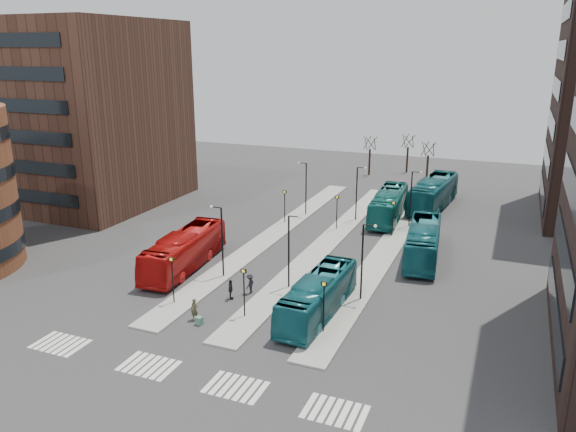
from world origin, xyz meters
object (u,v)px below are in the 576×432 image
at_px(red_bus, 185,250).
at_px(commuter_b, 231,289).
at_px(suitcase, 199,321).
at_px(commuter_c, 250,284).
at_px(teal_bus_d, 433,193).
at_px(commuter_a, 187,264).
at_px(teal_bus_b, 389,205).
at_px(teal_bus_a, 318,296).
at_px(traveller, 194,310).
at_px(teal_bus_c, 423,241).

xyz_separation_m(red_bus, commuter_b, (6.77, -4.21, -0.84)).
relative_size(suitcase, commuter_b, 0.36).
bearing_deg(commuter_c, red_bus, -107.48).
bearing_deg(teal_bus_d, commuter_a, -114.38).
height_order(teal_bus_b, commuter_b, teal_bus_b).
height_order(teal_bus_a, traveller, teal_bus_a).
height_order(teal_bus_d, commuter_c, teal_bus_d).
height_order(traveller, commuter_b, traveller).
bearing_deg(teal_bus_b, suitcase, -106.16).
height_order(suitcase, teal_bus_a, teal_bus_a).
height_order(teal_bus_a, teal_bus_b, teal_bus_b).
xyz_separation_m(suitcase, commuter_c, (1.00, 6.14, 0.52)).
bearing_deg(commuter_a, teal_bus_a, -178.92).
bearing_deg(commuter_c, teal_bus_d, 164.01).
bearing_deg(traveller, teal_bus_c, 56.28).
bearing_deg(teal_bus_b, teal_bus_a, -92.48).
xyz_separation_m(suitcase, teal_bus_b, (6.72, 30.22, 1.38)).
xyz_separation_m(teal_bus_b, commuter_a, (-12.76, -22.19, -0.92)).
bearing_deg(teal_bus_c, traveller, -130.70).
height_order(teal_bus_b, commuter_a, teal_bus_b).
bearing_deg(suitcase, teal_bus_a, 39.87).
xyz_separation_m(suitcase, commuter_a, (-6.04, 8.03, 0.46)).
bearing_deg(commuter_a, commuter_b, 165.99).
bearing_deg(red_bus, teal_bus_b, 52.97).
distance_m(red_bus, traveller, 10.27).
relative_size(teal_bus_b, teal_bus_c, 1.03).
bearing_deg(red_bus, commuter_a, -55.08).
relative_size(teal_bus_d, commuter_a, 8.73).
bearing_deg(teal_bus_b, traveller, -107.56).
relative_size(traveller, commuter_a, 1.08).
height_order(suitcase, traveller, traveller).
bearing_deg(commuter_b, teal_bus_c, -63.15).
xyz_separation_m(teal_bus_d, commuter_a, (-16.75, -28.93, -1.08)).
distance_m(teal_bus_b, teal_bus_d, 7.83).
xyz_separation_m(teal_bus_c, commuter_c, (-11.38, -13.08, -0.82)).
xyz_separation_m(traveller, commuter_b, (0.76, 4.08, -0.01)).
height_order(teal_bus_b, traveller, teal_bus_b).
xyz_separation_m(teal_bus_b, traveller, (-7.38, -29.74, -0.86)).
bearing_deg(commuter_a, teal_bus_d, -104.67).
xyz_separation_m(teal_bus_c, teal_bus_d, (-1.67, 17.74, 0.21)).
bearing_deg(red_bus, commuter_c, -24.04).
distance_m(teal_bus_b, commuter_c, 24.77).
bearing_deg(teal_bus_c, commuter_a, -154.60).
distance_m(teal_bus_d, commuter_b, 34.10).
xyz_separation_m(red_bus, commuter_c, (7.67, -2.64, -0.84)).
distance_m(suitcase, commuter_c, 6.24).
distance_m(teal_bus_a, teal_bus_c, 15.46).
bearing_deg(teal_bus_d, teal_bus_a, -90.45).
bearing_deg(commuter_b, commuter_c, -53.05).
height_order(teal_bus_d, commuter_b, teal_bus_d).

